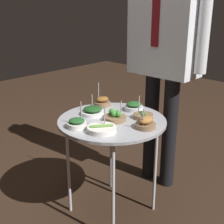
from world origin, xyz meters
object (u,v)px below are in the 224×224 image
at_px(serving_cart, 112,126).
at_px(bowl_roast_front_center, 146,123).
at_px(bowl_asparagus_back_left, 102,129).
at_px(bowl_roast_far_rim, 102,102).
at_px(waiter_figure, 165,40).
at_px(bowl_asparagus_near_rim, 143,116).
at_px(bowl_broccoli_center, 115,117).
at_px(bowl_spinach_front_right, 134,107).
at_px(bowl_spinach_mid_left, 93,111).
at_px(bowl_spinach_front_left, 77,123).

relative_size(serving_cart, bowl_roast_front_center, 5.31).
height_order(bowl_asparagus_back_left, bowl_roast_far_rim, bowl_roast_far_rim).
height_order(bowl_asparagus_back_left, waiter_figure, waiter_figure).
bearing_deg(serving_cart, bowl_roast_far_rim, 147.91).
bearing_deg(serving_cart, waiter_figure, 90.54).
distance_m(serving_cart, bowl_asparagus_near_rim, 0.21).
distance_m(bowl_broccoli_center, bowl_roast_far_rim, 0.29).
bearing_deg(bowl_roast_front_center, bowl_asparagus_near_rim, 133.36).
bearing_deg(bowl_spinach_front_right, bowl_spinach_mid_left, -120.08).
bearing_deg(bowl_spinach_front_left, bowl_asparagus_back_left, 21.70).
bearing_deg(bowl_broccoli_center, bowl_asparagus_back_left, -70.64).
bearing_deg(bowl_asparagus_near_rim, bowl_spinach_front_right, 152.03).
bearing_deg(bowl_spinach_mid_left, bowl_asparagus_back_left, -33.06).
height_order(bowl_spinach_mid_left, bowl_roast_far_rim, bowl_roast_far_rim).
height_order(serving_cart, bowl_roast_far_rim, bowl_roast_far_rim).
relative_size(bowl_asparagus_back_left, waiter_figure, 0.10).
bearing_deg(bowl_spinach_mid_left, bowl_broccoli_center, 7.91).
relative_size(bowl_roast_front_center, bowl_broccoli_center, 0.91).
xyz_separation_m(bowl_roast_front_center, bowl_spinach_front_right, (-0.25, 0.19, -0.00)).
bearing_deg(bowl_spinach_front_right, bowl_asparagus_back_left, -76.30).
distance_m(bowl_roast_front_center, bowl_spinach_mid_left, 0.40).
relative_size(serving_cart, bowl_asparagus_back_left, 4.05).
height_order(serving_cart, bowl_spinach_front_right, bowl_spinach_front_right).
height_order(bowl_spinach_front_left, bowl_spinach_mid_left, bowl_spinach_front_left).
height_order(bowl_roast_front_center, bowl_roast_far_rim, bowl_roast_far_rim).
bearing_deg(bowl_asparagus_back_left, bowl_roast_front_center, 54.83).
bearing_deg(bowl_spinach_front_right, bowl_asparagus_near_rim, -27.97).
height_order(bowl_broccoli_center, bowl_spinach_front_right, bowl_broccoli_center).
height_order(bowl_spinach_front_right, bowl_spinach_mid_left, bowl_spinach_mid_left).
bearing_deg(bowl_asparagus_near_rim, bowl_spinach_front_left, -115.37).
relative_size(bowl_spinach_front_right, bowl_spinach_mid_left, 0.82).
bearing_deg(bowl_asparagus_back_left, bowl_spinach_front_left, -158.30).
bearing_deg(bowl_roast_front_center, bowl_spinach_front_right, 142.42).
xyz_separation_m(serving_cart, bowl_asparagus_near_rim, (0.13, 0.16, 0.06)).
relative_size(serving_cart, bowl_spinach_mid_left, 4.45).
relative_size(bowl_spinach_mid_left, waiter_figure, 0.09).
distance_m(bowl_asparagus_near_rim, waiter_figure, 0.60).
bearing_deg(bowl_roast_far_rim, waiter_figure, 60.17).
distance_m(bowl_spinach_front_left, bowl_roast_far_rim, 0.42).
bearing_deg(bowl_spinach_front_left, bowl_broccoli_center, 70.84).
xyz_separation_m(bowl_broccoli_center, bowl_roast_far_rim, (-0.26, 0.14, 0.01)).
relative_size(bowl_broccoli_center, bowl_asparagus_back_left, 0.84).
bearing_deg(bowl_roast_front_center, bowl_spinach_front_left, -137.61).
height_order(serving_cart, bowl_spinach_mid_left, bowl_spinach_mid_left).
relative_size(serving_cart, bowl_spinach_front_right, 5.40).
xyz_separation_m(bowl_roast_front_center, bowl_roast_far_rim, (-0.47, 0.11, -0.00)).
xyz_separation_m(bowl_spinach_mid_left, bowl_asparagus_near_rim, (0.28, 0.18, -0.01)).
bearing_deg(waiter_figure, bowl_broccoli_center, -86.99).
xyz_separation_m(bowl_spinach_front_right, bowl_spinach_mid_left, (-0.14, -0.25, -0.00)).
relative_size(bowl_broccoli_center, bowl_roast_far_rim, 0.87).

